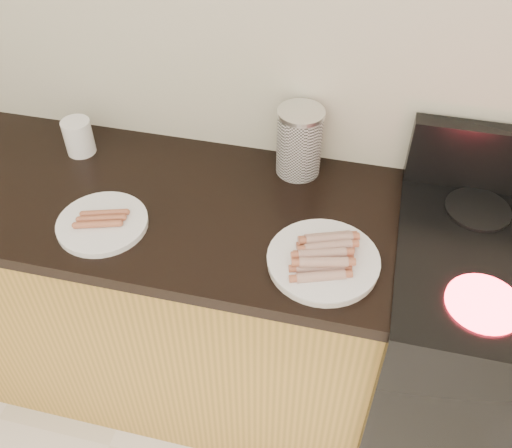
% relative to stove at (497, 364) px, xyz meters
% --- Properties ---
extents(wall_back, '(4.00, 0.04, 2.60)m').
position_rel_stove_xyz_m(wall_back, '(-0.78, 0.32, 0.84)').
color(wall_back, silver).
rests_on(wall_back, ground).
extents(cabinet_base, '(2.20, 0.59, 0.86)m').
position_rel_stove_xyz_m(cabinet_base, '(-1.48, 0.01, -0.03)').
color(cabinet_base, '#AA7C33').
rests_on(cabinet_base, floor).
extents(counter_slab, '(2.20, 0.62, 0.04)m').
position_rel_stove_xyz_m(counter_slab, '(-1.48, 0.01, 0.42)').
color(counter_slab, black).
rests_on(counter_slab, cabinet_base).
extents(stove, '(0.76, 0.65, 0.91)m').
position_rel_stove_xyz_m(stove, '(0.00, 0.00, 0.00)').
color(stove, black).
rests_on(stove, floor).
extents(burner_near_left, '(0.18, 0.18, 0.01)m').
position_rel_stove_xyz_m(burner_near_left, '(-0.17, -0.17, 0.46)').
color(burner_near_left, '#FF1E2D').
rests_on(burner_near_left, stove).
extents(burner_far_left, '(0.18, 0.18, 0.01)m').
position_rel_stove_xyz_m(burner_far_left, '(-0.17, 0.17, 0.46)').
color(burner_far_left, black).
rests_on(burner_far_left, stove).
extents(main_plate, '(0.36, 0.36, 0.02)m').
position_rel_stove_xyz_m(main_plate, '(-0.56, -0.12, 0.45)').
color(main_plate, white).
rests_on(main_plate, counter_slab).
extents(side_plate, '(0.27, 0.27, 0.02)m').
position_rel_stove_xyz_m(side_plate, '(-1.17, -0.12, 0.45)').
color(side_plate, white).
rests_on(side_plate, counter_slab).
extents(hotdog_pile, '(0.12, 0.20, 0.05)m').
position_rel_stove_xyz_m(hotdog_pile, '(-0.56, -0.12, 0.48)').
color(hotdog_pile, '#A53B36').
rests_on(hotdog_pile, main_plate).
extents(plain_sausages, '(0.12, 0.10, 0.02)m').
position_rel_stove_xyz_m(plain_sausages, '(-1.17, -0.12, 0.47)').
color(plain_sausages, '#BE6F37').
rests_on(plain_sausages, side_plate).
extents(canister, '(0.14, 0.14, 0.21)m').
position_rel_stove_xyz_m(canister, '(-0.69, 0.24, 0.55)').
color(canister, white).
rests_on(canister, counter_slab).
extents(mug, '(0.11, 0.11, 0.11)m').
position_rel_stove_xyz_m(mug, '(-1.38, 0.18, 0.50)').
color(mug, white).
rests_on(mug, counter_slab).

